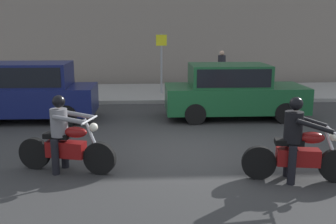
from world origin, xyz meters
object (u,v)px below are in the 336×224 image
at_px(motorcycle_with_rider_black_leather, 298,147).
at_px(street_sign_post, 161,58).
at_px(parked_hatchback_navy, 30,91).
at_px(parked_sedan_forest_green, 232,91).
at_px(motorcycle_with_rider_gray, 65,141).
at_px(pedestrian_bystander, 222,66).

distance_m(motorcycle_with_rider_black_leather, street_sign_post, 9.56).
height_order(motorcycle_with_rider_black_leather, parked_hatchback_navy, parked_hatchback_navy).
bearing_deg(parked_sedan_forest_green, motorcycle_with_rider_gray, -134.03).
bearing_deg(street_sign_post, motorcycle_with_rider_gray, -104.81).
bearing_deg(parked_sedan_forest_green, motorcycle_with_rider_black_leather, -88.82).
xyz_separation_m(motorcycle_with_rider_gray, parked_hatchback_navy, (-1.95, 4.48, 0.29)).
xyz_separation_m(motorcycle_with_rider_black_leather, pedestrian_bystander, (0.53, 10.40, 0.47)).
relative_size(motorcycle_with_rider_black_leather, motorcycle_with_rider_gray, 1.02).
height_order(parked_hatchback_navy, street_sign_post, street_sign_post).
relative_size(street_sign_post, pedestrian_bystander, 1.44).
xyz_separation_m(motorcycle_with_rider_black_leather, street_sign_post, (-2.21, 9.25, 0.96)).
bearing_deg(street_sign_post, motorcycle_with_rider_black_leather, -76.58).
height_order(motorcycle_with_rider_black_leather, parked_sedan_forest_green, parked_sedan_forest_green).
height_order(parked_hatchback_navy, pedestrian_bystander, pedestrian_bystander).
bearing_deg(motorcycle_with_rider_gray, pedestrian_bystander, 62.72).
height_order(motorcycle_with_rider_black_leather, motorcycle_with_rider_gray, motorcycle_with_rider_black_leather).
bearing_deg(motorcycle_with_rider_black_leather, parked_sedan_forest_green, 91.18).
height_order(motorcycle_with_rider_gray, pedestrian_bystander, pedestrian_bystander).
distance_m(parked_sedan_forest_green, street_sign_post, 4.60).
xyz_separation_m(parked_hatchback_navy, pedestrian_bystander, (6.94, 5.19, 0.20)).
height_order(motorcycle_with_rider_gray, parked_hatchback_navy, parked_hatchback_navy).
distance_m(motorcycle_with_rider_gray, parked_hatchback_navy, 4.90).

